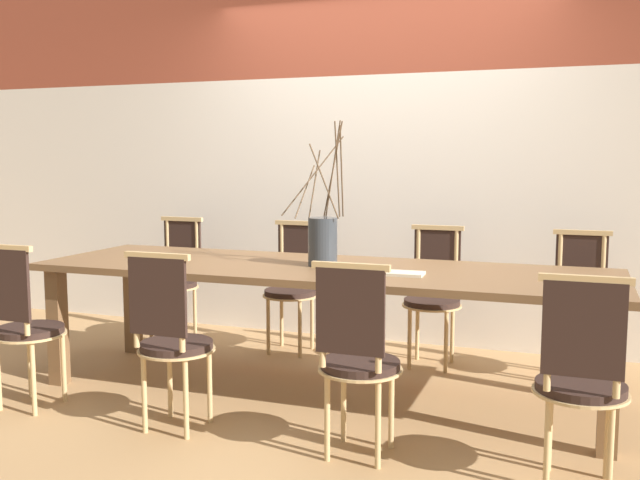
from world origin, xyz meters
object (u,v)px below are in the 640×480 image
(dining_table, at_px, (320,279))
(vase_centerpiece, at_px, (323,240))
(book_stack, at_px, (405,274))
(chair_near_center, at_px, (357,354))
(chair_far_center, at_px, (433,291))

(dining_table, relative_size, vase_centerpiece, 3.99)
(book_stack, bearing_deg, chair_near_center, -95.15)
(vase_centerpiece, distance_m, book_stack, 0.56)
(book_stack, bearing_deg, vase_centerpiece, 162.74)
(chair_near_center, bearing_deg, vase_centerpiece, 119.19)
(dining_table, height_order, chair_near_center, chair_near_center)
(dining_table, height_order, book_stack, book_stack)
(chair_near_center, relative_size, vase_centerpiece, 1.11)
(dining_table, distance_m, vase_centerpiece, 0.23)
(chair_far_center, relative_size, book_stack, 4.61)
(dining_table, distance_m, chair_far_center, 0.96)
(chair_near_center, distance_m, vase_centerpiece, 1.02)
(chair_far_center, distance_m, vase_centerpiece, 1.00)
(vase_centerpiece, bearing_deg, book_stack, -17.26)
(dining_table, relative_size, chair_far_center, 3.60)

